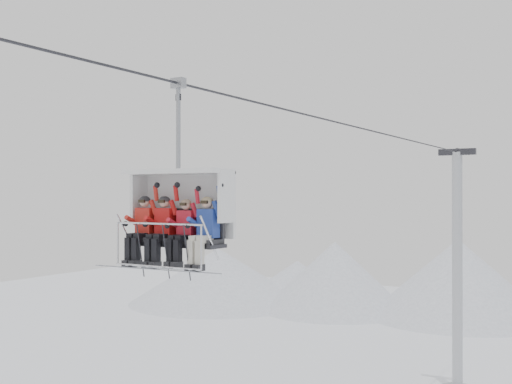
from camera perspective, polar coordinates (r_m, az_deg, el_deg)
The scene contains 8 objects.
ridgeline at distance 57.70m, azimuth 20.44°, elevation -8.30°, with size 72.00×21.00×7.00m.
lift_tower_right at distance 37.52m, azimuth 17.46°, elevation -8.12°, with size 2.00×1.80×13.48m.
haul_cable at distance 16.66m, azimuth 0.00°, elevation 7.98°, with size 0.06×0.06×50.00m, color #2A2A2E.
chairlift_carrier at distance 13.86m, azimuth -6.62°, elevation -1.24°, with size 2.37×1.17×3.98m.
skier_far_left at distance 14.17m, azimuth -10.07°, elevation -3.11°, with size 0.41×1.69×1.62m.
skier_center_left at distance 13.82m, azimuth -8.34°, elevation -3.18°, with size 0.41×1.69×1.62m.
skier_center_right at distance 13.46m, azimuth -6.47°, elevation -3.38°, with size 0.38×1.69×1.52m.
skier_far_right at distance 13.15m, azimuth -4.57°, elevation -3.35°, with size 0.40×1.69×1.60m.
Camera 1 is at (8.35, -14.22, 10.91)m, focal length 45.00 mm.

